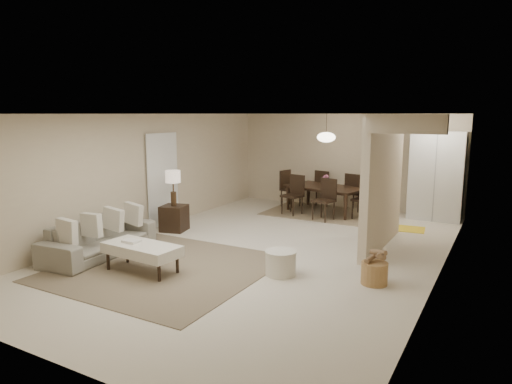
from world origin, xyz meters
The scene contains 22 objects.
floor centered at (0.00, 0.00, 0.00)m, with size 9.00×9.00×0.00m, color beige.
ceiling centered at (0.00, 0.00, 2.50)m, with size 9.00×9.00×0.00m, color white.
back_wall centered at (0.00, 4.50, 1.25)m, with size 6.00×6.00×0.00m, color #C6B396.
left_wall centered at (-3.00, 0.00, 1.25)m, with size 9.00×9.00×0.00m, color #C6B396.
right_wall centered at (3.00, 0.00, 1.25)m, with size 9.00×9.00×0.00m, color #C6B396.
partition centered at (1.80, 1.25, 1.25)m, with size 0.15×2.50×2.50m, color #C6B396.
doorway centered at (-2.97, 0.60, 1.02)m, with size 0.04×0.90×2.04m, color black.
pantry_cabinet centered at (2.35, 4.15, 1.05)m, with size 1.20×0.55×2.10m, color silver.
flush_light centered at (2.30, 3.20, 2.46)m, with size 0.44×0.44×0.05m, color white.
living_rug centered at (-0.97, -1.72, 0.01)m, with size 3.20×3.20×0.01m, color brown.
sofa centered at (-2.45, -1.72, 0.32)m, with size 0.85×2.18×0.64m, color gray.
ottoman_bench centered at (-1.17, -2.02, 0.37)m, with size 1.32×0.66×0.46m.
side_table centered at (-2.40, 0.28, 0.28)m, with size 0.50×0.50×0.55m, color black.
table_lamp centered at (-2.40, 0.28, 1.12)m, with size 0.32×0.32×0.76m.
round_pouf centered at (0.82, -1.06, 0.19)m, with size 0.50×0.50×0.39m, color beige.
wicker_basket centered at (2.21, -0.74, 0.17)m, with size 0.39×0.39×0.33m, color olive.
dining_rug centered at (-0.22, 3.59, 0.01)m, with size 2.80×2.10×0.01m, color #7C6A4D.
dining_table centered at (-0.22, 3.59, 0.34)m, with size 1.93×1.08×0.68m, color black.
dining_chairs centered at (-0.22, 3.59, 0.49)m, with size 2.68×2.19×0.99m.
vase centered at (-0.22, 3.59, 0.75)m, with size 0.14×0.14×0.15m, color white.
yellow_mat centered at (1.85, 2.86, 0.01)m, with size 0.99×0.61×0.01m, color yellow.
pendant_light centered at (-0.22, 3.59, 1.92)m, with size 0.46×0.46×0.71m.
Camera 1 is at (3.83, -7.23, 2.51)m, focal length 32.00 mm.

